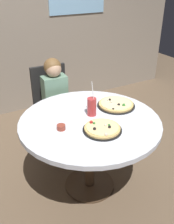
{
  "coord_description": "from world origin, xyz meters",
  "views": [
    {
      "loc": [
        -0.94,
        -1.63,
        1.85
      ],
      "look_at": [
        0.0,
        0.05,
        0.8
      ],
      "focal_mm": 40.92,
      "sensor_mm": 36.0,
      "label": 1
    }
  ],
  "objects": [
    {
      "name": "soda_cup",
      "position": [
        0.06,
        0.06,
        0.83
      ],
      "size": [
        0.08,
        0.08,
        0.31
      ],
      "color": "#B73333",
      "rests_on": "dining_table"
    },
    {
      "name": "pizza_cheese",
      "position": [
        0.34,
        0.1,
        0.77
      ],
      "size": [
        0.35,
        0.35,
        0.05
      ],
      "color": "black",
      "rests_on": "dining_table"
    },
    {
      "name": "pizza_veggie",
      "position": [
        -0.0,
        -0.2,
        0.77
      ],
      "size": [
        0.31,
        0.31,
        0.05
      ],
      "color": "black",
      "rests_on": "dining_table"
    },
    {
      "name": "ground_plane",
      "position": [
        0.0,
        0.0,
        0.0
      ],
      "size": [
        8.0,
        8.0,
        0.0
      ],
      "primitive_type": "plane",
      "color": "brown"
    },
    {
      "name": "chair_wooden",
      "position": [
        0.0,
        0.88,
        0.53
      ],
      "size": [
        0.42,
        0.42,
        0.95
      ],
      "color": "black",
      "rests_on": "ground_plane"
    },
    {
      "name": "diner_child",
      "position": [
        -0.0,
        0.7,
        0.48
      ],
      "size": [
        0.27,
        0.42,
        1.08
      ],
      "color": "#3F4766",
      "rests_on": "ground_plane"
    },
    {
      "name": "sauce_bowl",
      "position": [
        -0.28,
        -0.02,
        0.77
      ],
      "size": [
        0.07,
        0.07,
        0.04
      ],
      "primitive_type": "cylinder",
      "color": "brown",
      "rests_on": "dining_table"
    },
    {
      "name": "dining_table",
      "position": [
        0.0,
        0.0,
        0.65
      ],
      "size": [
        1.21,
        1.21,
        0.75
      ],
      "color": "silver",
      "rests_on": "ground_plane"
    },
    {
      "name": "wall_with_window",
      "position": [
        0.01,
        1.96,
        1.45
      ],
      "size": [
        5.2,
        0.14,
        2.9
      ],
      "color": "gray",
      "rests_on": "ground_plane"
    }
  ]
}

